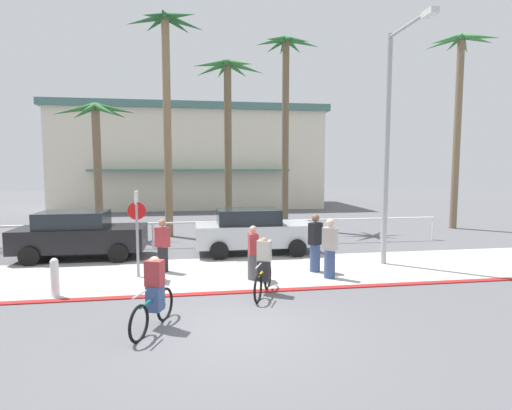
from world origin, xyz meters
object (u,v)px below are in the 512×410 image
(stop_sign_bike_lane, at_px, (137,221))
(palm_tree_2, at_px, (97,136))
(cyclist_yellow_1, at_px, (264,267))
(pedestrian_0, at_px, (315,245))
(palm_tree_3, at_px, (167,74))
(cyclist_teal_0, at_px, (154,295))
(pedestrian_2, at_px, (330,251))
(palm_tree_6, at_px, (460,87))
(pedestrian_3, at_px, (253,255))
(palm_tree_5, at_px, (286,90))
(palm_tree_4, at_px, (228,105))
(bollard_1, at_px, (55,277))
(car_black_1, at_px, (80,234))
(streetlight_curb, at_px, (391,135))
(car_silver_2, at_px, (253,231))
(pedestrian_1, at_px, (163,248))

(stop_sign_bike_lane, bearing_deg, palm_tree_2, 109.61)
(cyclist_yellow_1, relative_size, pedestrian_0, 0.93)
(palm_tree_3, distance_m, cyclist_teal_0, 12.94)
(pedestrian_2, bearing_deg, pedestrian_0, 104.80)
(palm_tree_6, height_order, cyclist_yellow_1, palm_tree_6)
(palm_tree_3, height_order, pedestrian_3, palm_tree_3)
(cyclist_teal_0, bearing_deg, stop_sign_bike_lane, 101.84)
(palm_tree_5, xyz_separation_m, cyclist_yellow_1, (-3.04, -10.79, -6.53))
(pedestrian_3, bearing_deg, cyclist_yellow_1, -86.68)
(palm_tree_4, distance_m, cyclist_teal_0, 13.10)
(bollard_1, bearing_deg, palm_tree_4, 60.76)
(pedestrian_0, bearing_deg, bollard_1, -169.42)
(bollard_1, bearing_deg, palm_tree_6, 27.39)
(palm_tree_6, height_order, cyclist_teal_0, palm_tree_6)
(car_black_1, distance_m, pedestrian_2, 8.81)
(stop_sign_bike_lane, distance_m, car_black_1, 3.80)
(streetlight_curb, distance_m, palm_tree_4, 9.00)
(bollard_1, relative_size, palm_tree_4, 0.12)
(palm_tree_3, distance_m, palm_tree_5, 6.11)
(palm_tree_5, height_order, pedestrian_0, palm_tree_5)
(bollard_1, xyz_separation_m, cyclist_teal_0, (2.65, -2.38, 0.18))
(cyclist_teal_0, distance_m, pedestrian_3, 4.02)
(pedestrian_0, bearing_deg, car_silver_2, 116.62)
(palm_tree_5, bearing_deg, car_black_1, -146.55)
(pedestrian_3, bearing_deg, palm_tree_5, 71.79)
(palm_tree_3, bearing_deg, car_black_1, -124.66)
(streetlight_curb, xyz_separation_m, palm_tree_2, (-10.58, 7.24, 0.40))
(pedestrian_2, bearing_deg, car_silver_2, 114.35)
(streetlight_curb, xyz_separation_m, car_black_1, (-10.31, 2.67, -3.41))
(streetlight_curb, relative_size, pedestrian_2, 4.24)
(car_black_1, xyz_separation_m, cyclist_yellow_1, (5.77, -4.97, -0.18))
(palm_tree_6, distance_m, pedestrian_2, 14.40)
(car_black_1, distance_m, pedestrian_1, 3.86)
(bollard_1, bearing_deg, streetlight_curb, 10.13)
(palm_tree_6, height_order, car_silver_2, palm_tree_6)
(pedestrian_1, relative_size, pedestrian_2, 0.94)
(palm_tree_6, bearing_deg, cyclist_teal_0, -142.16)
(cyclist_yellow_1, xyz_separation_m, pedestrian_3, (-0.08, 1.32, 0.03))
(palm_tree_2, distance_m, palm_tree_5, 9.51)
(palm_tree_6, height_order, pedestrian_0, palm_tree_6)
(palm_tree_3, bearing_deg, bollard_1, -105.30)
(car_silver_2, height_order, pedestrian_3, car_silver_2)
(palm_tree_2, bearing_deg, pedestrian_0, -43.71)
(pedestrian_0, bearing_deg, pedestrian_3, -164.35)
(pedestrian_2, bearing_deg, stop_sign_bike_lane, 169.86)
(pedestrian_2, bearing_deg, car_black_1, 154.12)
(stop_sign_bike_lane, xyz_separation_m, palm_tree_5, (6.44, 8.67, 5.55))
(palm_tree_2, height_order, palm_tree_6, palm_tree_6)
(car_silver_2, bearing_deg, cyclist_yellow_1, -95.38)
(pedestrian_1, bearing_deg, palm_tree_2, 115.62)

